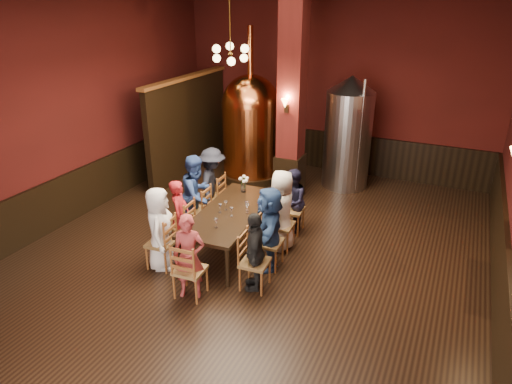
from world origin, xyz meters
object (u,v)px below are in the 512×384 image
at_px(rose_vase, 243,181).
at_px(person_2, 197,195).
at_px(person_0, 160,229).
at_px(steel_vessel, 348,133).
at_px(person_1, 180,215).
at_px(copper_kettle, 251,126).
at_px(dining_table, 231,214).

bearing_deg(rose_vase, person_2, -139.94).
distance_m(person_0, person_2, 1.33).
distance_m(person_2, rose_vase, 0.93).
bearing_deg(steel_vessel, person_2, -119.20).
distance_m(person_1, copper_kettle, 3.77).
distance_m(person_2, steel_vessel, 4.08).
height_order(dining_table, steel_vessel, steel_vessel).
xyz_separation_m(dining_table, steel_vessel, (1.10, 3.80, 0.63)).
bearing_deg(dining_table, person_2, 158.78).
distance_m(dining_table, copper_kettle, 3.56).
bearing_deg(copper_kettle, person_2, -84.21).
relative_size(person_2, rose_vase, 4.67).
relative_size(dining_table, person_2, 1.56).
xyz_separation_m(person_1, steel_vessel, (1.93, 4.19, 0.65)).
distance_m(person_1, steel_vessel, 4.66).
xyz_separation_m(person_1, copper_kettle, (-0.35, 3.69, 0.67)).
bearing_deg(person_2, person_0, -175.12).
distance_m(person_1, person_2, 0.67).
relative_size(person_1, rose_vase, 3.94).
relative_size(dining_table, person_0, 1.70).
bearing_deg(steel_vessel, person_1, -114.71).
height_order(dining_table, person_2, person_2).
height_order(dining_table, copper_kettle, copper_kettle).
relative_size(person_1, steel_vessel, 0.50).
relative_size(dining_table, steel_vessel, 0.93).
relative_size(steel_vessel, rose_vase, 7.82).
xyz_separation_m(steel_vessel, rose_vase, (-1.28, -2.95, -0.35)).
height_order(person_0, copper_kettle, copper_kettle).
bearing_deg(person_0, rose_vase, -42.88).
xyz_separation_m(dining_table, person_2, (-0.87, 0.27, 0.10)).
height_order(person_1, copper_kettle, copper_kettle).
bearing_deg(copper_kettle, steel_vessel, 12.38).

